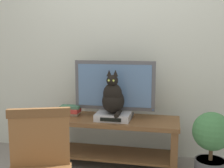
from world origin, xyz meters
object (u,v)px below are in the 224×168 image
media_box (113,116)px  wooden_chair (39,166)px  tv_stand (113,133)px  book_stack (70,110)px  potted_plant (211,144)px  cat (113,97)px  tv (115,88)px

media_box → wooden_chair: (-0.24, -1.23, -0.03)m
tv_stand → book_stack: 0.55m
media_box → potted_plant: 0.99m
media_box → potted_plant: bearing=-10.5°
tv_stand → wooden_chair: wooden_chair is taller
cat → potted_plant: (0.96, -0.16, -0.37)m
book_stack → tv_stand: bearing=-5.6°
tv_stand → cat: (0.02, -0.07, 0.40)m
book_stack → cat: bearing=-13.0°
tv → potted_plant: 1.12m
media_box → cat: 0.21m
potted_plant → book_stack: bearing=169.1°
tv_stand → potted_plant: size_ratio=2.01×
tv_stand → cat: cat is taller
tv_stand → wooden_chair: size_ratio=1.56×
tv_stand → wooden_chair: (-0.23, -1.28, 0.17)m
tv → wooden_chair: 1.42m
tv → media_box: 0.31m
tv → media_box: size_ratio=2.44×
tv → potted_plant: (0.98, -0.32, -0.44)m
wooden_chair → potted_plant: (1.20, 1.05, -0.13)m
media_box → book_stack: (-0.52, 0.11, 0.01)m
wooden_chair → media_box: bearing=78.9°
media_box → cat: bearing=-85.7°
media_box → wooden_chair: 1.25m
media_box → potted_plant: potted_plant is taller
tv_stand → media_box: media_box is taller
book_stack → potted_plant: bearing=-10.9°
cat → media_box: bearing=94.3°
tv → media_box: (0.01, -0.14, -0.28)m
tv → potted_plant: tv is taller
media_box → book_stack: size_ratio=1.47×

